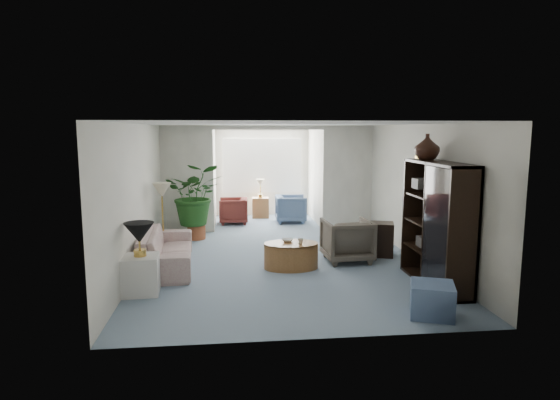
{
  "coord_description": "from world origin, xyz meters",
  "views": [
    {
      "loc": [
        -0.96,
        -8.15,
        2.4
      ],
      "look_at": [
        0.0,
        0.6,
        1.1
      ],
      "focal_mm": 30.59,
      "sensor_mm": 36.0,
      "label": 1
    }
  ],
  "objects": [
    {
      "name": "coffee_table",
      "position": [
        0.11,
        -0.14,
        0.23
      ],
      "size": [
        1.1,
        1.1,
        0.45
      ],
      "primitive_type": "cylinder",
      "rotation": [
        0.0,
        0.0,
        -0.17
      ],
      "color": "#946035",
      "rests_on": "ground"
    },
    {
      "name": "plant_pot",
      "position": [
        -1.68,
        2.33,
        0.16
      ],
      "size": [
        0.4,
        0.4,
        0.32
      ],
      "primitive_type": "cylinder",
      "color": "#974C2C",
      "rests_on": "ground"
    },
    {
      "name": "ottoman",
      "position": [
        1.65,
        -2.47,
        0.22
      ],
      "size": [
        0.69,
        0.69,
        0.43
      ],
      "primitive_type": "cube",
      "rotation": [
        0.0,
        0.0,
        -0.35
      ],
      "color": "slate",
      "rests_on": "ground"
    },
    {
      "name": "sunroom_floor",
      "position": [
        0.0,
        4.1,
        0.0
      ],
      "size": [
        2.6,
        2.6,
        0.0
      ],
      "primitive_type": "plane",
      "color": "#7D92A5",
      "rests_on": "ground"
    },
    {
      "name": "framed_picture",
      "position": [
        2.46,
        -0.1,
        1.7
      ],
      "size": [
        0.04,
        0.5,
        0.4
      ],
      "primitive_type": "cube",
      "color": "#BBAB96"
    },
    {
      "name": "window_blinds",
      "position": [
        0.0,
        5.15,
        1.4
      ],
      "size": [
        2.2,
        0.02,
        1.5
      ],
      "primitive_type": "cube",
      "color": "white"
    },
    {
      "name": "wingback_chair",
      "position": [
        1.2,
        0.22,
        0.39
      ],
      "size": [
        0.89,
        0.91,
        0.78
      ],
      "primitive_type": "imported",
      "rotation": [
        0.0,
        0.0,
        3.2
      ],
      "color": "#5A5347",
      "rests_on": "ground"
    },
    {
      "name": "back_pier_left",
      "position": [
        -1.9,
        3.0,
        1.25
      ],
      "size": [
        1.2,
        0.12,
        2.5
      ],
      "primitive_type": "cube",
      "color": "white",
      "rests_on": "ground"
    },
    {
      "name": "coffee_cup",
      "position": [
        0.26,
        -0.24,
        0.5
      ],
      "size": [
        0.12,
        0.12,
        0.1
      ],
      "primitive_type": "imported",
      "rotation": [
        0.0,
        0.0,
        -0.17
      ],
      "color": "beige",
      "rests_on": "coffee_table"
    },
    {
      "name": "cabinet_urn",
      "position": [
        2.23,
        -0.76,
        2.13
      ],
      "size": [
        0.4,
        0.4,
        0.42
      ],
      "primitive_type": "imported",
      "color": "black",
      "rests_on": "entertainment_cabinet"
    },
    {
      "name": "sunroom_chair_blue",
      "position": [
        0.66,
        4.02,
        0.36
      ],
      "size": [
        0.81,
        0.78,
        0.71
      ],
      "primitive_type": "imported",
      "rotation": [
        0.0,
        0.0,
        1.54
      ],
      "color": "slate",
      "rests_on": "ground"
    },
    {
      "name": "side_table_dark",
      "position": [
        1.9,
        0.52,
        0.32
      ],
      "size": [
        0.64,
        0.57,
        0.64
      ],
      "primitive_type": "cube",
      "rotation": [
        0.0,
        0.0,
        -0.29
      ],
      "color": "black",
      "rests_on": "ground"
    },
    {
      "name": "table_lamp",
      "position": [
        -2.26,
        -1.18,
        0.92
      ],
      "size": [
        0.44,
        0.44,
        0.3
      ],
      "primitive_type": "cone",
      "color": "black",
      "rests_on": "end_table"
    },
    {
      "name": "sunroom_chair_maroon",
      "position": [
        -0.84,
        4.02,
        0.33
      ],
      "size": [
        0.75,
        0.73,
        0.66
      ],
      "primitive_type": "imported",
      "rotation": [
        0.0,
        0.0,
        -1.6
      ],
      "color": "maroon",
      "rests_on": "ground"
    },
    {
      "name": "shelf_clutter",
      "position": [
        2.18,
        -1.19,
        1.24
      ],
      "size": [
        0.3,
        1.14,
        1.06
      ],
      "color": "#555350",
      "rests_on": "entertainment_cabinet"
    },
    {
      "name": "floor_lamp",
      "position": [
        -2.23,
        1.14,
        1.25
      ],
      "size": [
        0.36,
        0.36,
        0.28
      ],
      "primitive_type": "cone",
      "color": "beige",
      "rests_on": "ground"
    },
    {
      "name": "house_plant",
      "position": [
        -1.68,
        2.33,
        1.0
      ],
      "size": [
        1.22,
        1.06,
        1.36
      ],
      "primitive_type": "imported",
      "color": "#20511B",
      "rests_on": "plant_pot"
    },
    {
      "name": "back_pier_right",
      "position": [
        1.9,
        3.0,
        1.25
      ],
      "size": [
        1.2,
        0.12,
        2.5
      ],
      "primitive_type": "cube",
      "color": "white",
      "rests_on": "ground"
    },
    {
      "name": "back_header",
      "position": [
        0.0,
        3.0,
        2.45
      ],
      "size": [
        2.6,
        0.12,
        0.1
      ],
      "primitive_type": "cube",
      "color": "white",
      "rests_on": "back_pier_left"
    },
    {
      "name": "floor",
      "position": [
        0.0,
        0.0,
        0.0
      ],
      "size": [
        6.0,
        6.0,
        0.0
      ],
      "primitive_type": "plane",
      "color": "#7D92A5",
      "rests_on": "ground"
    },
    {
      "name": "entertainment_cabinet",
      "position": [
        2.23,
        -1.26,
        0.96
      ],
      "size": [
        0.46,
        1.73,
        1.92
      ],
      "primitive_type": "cube",
      "color": "black",
      "rests_on": "ground"
    },
    {
      "name": "sofa",
      "position": [
        -2.06,
        0.17,
        0.32
      ],
      "size": [
        1.0,
        2.25,
        0.64
      ],
      "primitive_type": "imported",
      "rotation": [
        0.0,
        0.0,
        1.64
      ],
      "color": "beige",
      "rests_on": "ground"
    },
    {
      "name": "window_pane",
      "position": [
        0.0,
        5.18,
        1.4
      ],
      "size": [
        2.2,
        0.02,
        1.5
      ],
      "primitive_type": "cube",
      "color": "white"
    },
    {
      "name": "coffee_bowl",
      "position": [
        0.06,
        -0.04,
        0.47
      ],
      "size": [
        0.23,
        0.23,
        0.05
      ],
      "primitive_type": "imported",
      "rotation": [
        0.0,
        0.0,
        -0.17
      ],
      "color": "white",
      "rests_on": "coffee_table"
    },
    {
      "name": "sunroom_table",
      "position": [
        -0.09,
        4.77,
        0.28
      ],
      "size": [
        0.46,
        0.37,
        0.55
      ],
      "primitive_type": "cube",
      "rotation": [
        0.0,
        0.0,
        -0.03
      ],
      "color": "#946035",
      "rests_on": "ground"
    },
    {
      "name": "end_table",
      "position": [
        -2.26,
        -1.18,
        0.28
      ],
      "size": [
        0.55,
        0.55,
        0.57
      ],
      "primitive_type": "cube",
      "rotation": [
        0.0,
        0.0,
        0.06
      ],
      "color": "silver",
      "rests_on": "ground"
    }
  ]
}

